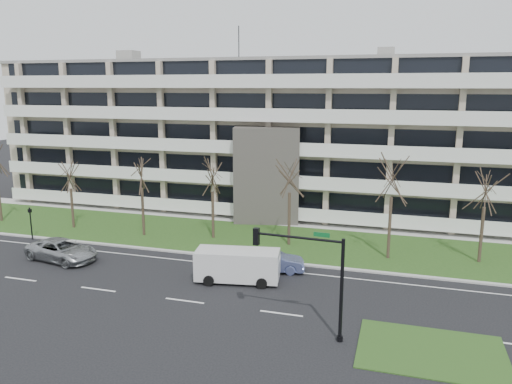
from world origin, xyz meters
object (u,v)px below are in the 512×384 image
(traffic_signal, at_px, (311,269))
(pedestrian_signal, at_px, (31,219))
(silver_pickup, at_px, (62,250))
(white_van, at_px, (239,263))
(blue_sedan, at_px, (272,261))

(traffic_signal, bearing_deg, pedestrian_signal, 162.94)
(silver_pickup, xyz_separation_m, pedestrian_signal, (-5.77, 3.62, 0.98))
(white_van, bearing_deg, traffic_signal, -54.54)
(traffic_signal, relative_size, pedestrian_signal, 2.03)
(silver_pickup, height_order, white_van, white_van)
(white_van, bearing_deg, blue_sedan, 46.45)
(pedestrian_signal, bearing_deg, white_van, -8.26)
(blue_sedan, relative_size, traffic_signal, 0.81)
(silver_pickup, bearing_deg, white_van, -80.05)
(traffic_signal, bearing_deg, white_van, 138.37)
(silver_pickup, distance_m, traffic_signal, 20.81)
(white_van, distance_m, traffic_signal, 8.65)
(silver_pickup, height_order, traffic_signal, traffic_signal)
(silver_pickup, height_order, blue_sedan, silver_pickup)
(white_van, height_order, traffic_signal, traffic_signal)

